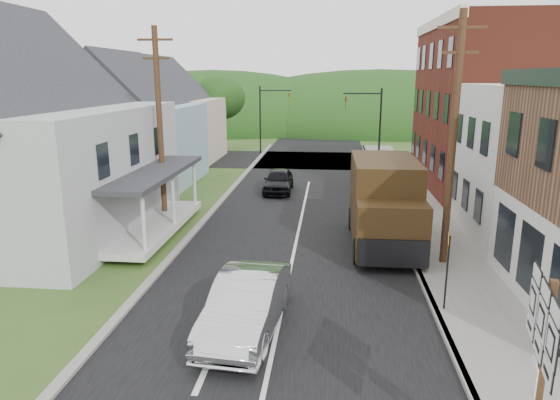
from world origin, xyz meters
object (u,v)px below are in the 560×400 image
(dark_sedan, at_px, (278,181))
(route_sign_cluster, at_px, (540,355))
(silver_sedan, at_px, (247,304))
(delivery_van, at_px, (385,204))
(warning_sign, at_px, (447,260))

(dark_sedan, relative_size, route_sign_cluster, 1.12)
(dark_sedan, height_order, route_sign_cluster, route_sign_cluster)
(silver_sedan, relative_size, route_sign_cluster, 1.32)
(dark_sedan, xyz_separation_m, route_sign_cluster, (6.47, -21.82, 1.81))
(dark_sedan, bearing_deg, delivery_van, -60.90)
(dark_sedan, bearing_deg, route_sign_cluster, -73.98)
(warning_sign, bearing_deg, silver_sedan, -153.34)
(dark_sedan, bearing_deg, warning_sign, -67.56)
(silver_sedan, distance_m, delivery_van, 8.87)
(dark_sedan, bearing_deg, silver_sedan, -87.48)
(silver_sedan, xyz_separation_m, dark_sedan, (-0.89, 16.99, -0.09))
(dark_sedan, distance_m, route_sign_cluster, 22.83)
(silver_sedan, relative_size, delivery_van, 0.76)
(silver_sedan, height_order, delivery_van, delivery_van)
(dark_sedan, relative_size, warning_sign, 1.70)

